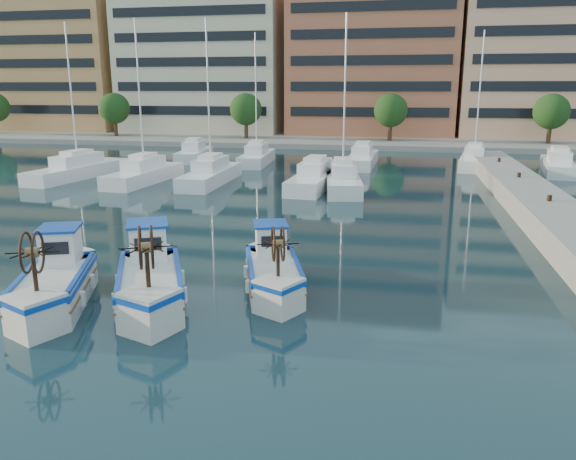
{
  "coord_description": "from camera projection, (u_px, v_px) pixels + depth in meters",
  "views": [
    {
      "loc": [
        5.46,
        -16.21,
        6.8
      ],
      "look_at": [
        1.34,
        4.28,
        1.5
      ],
      "focal_mm": 35.0,
      "sensor_mm": 36.0,
      "label": 1
    }
  ],
  "objects": [
    {
      "name": "ground",
      "position": [
        221.0,
        305.0,
        18.12
      ],
      "size": [
        300.0,
        300.0,
        0.0
      ],
      "primitive_type": "plane",
      "color": "#183640",
      "rests_on": "ground"
    },
    {
      "name": "waterfront",
      "position": [
        435.0,
        55.0,
        75.43
      ],
      "size": [
        180.0,
        40.0,
        25.6
      ],
      "color": "gray",
      "rests_on": "ground"
    },
    {
      "name": "yacht_marina",
      "position": [
        296.0,
        168.0,
        45.3
      ],
      "size": [
        40.83,
        22.25,
        11.5
      ],
      "color": "white",
      "rests_on": "ground"
    },
    {
      "name": "fishing_boat_a",
      "position": [
        55.0,
        280.0,
        18.01
      ],
      "size": [
        3.35,
        4.86,
        2.93
      ],
      "rotation": [
        0.0,
        0.0,
        0.35
      ],
      "color": "silver",
      "rests_on": "ground"
    },
    {
      "name": "fishing_boat_b",
      "position": [
        150.0,
        277.0,
        18.22
      ],
      "size": [
        3.77,
        5.08,
        3.06
      ],
      "rotation": [
        0.0,
        0.0,
        0.43
      ],
      "color": "silver",
      "rests_on": "ground"
    },
    {
      "name": "fishing_boat_c",
      "position": [
        273.0,
        268.0,
        19.4
      ],
      "size": [
        2.92,
        4.45,
        2.69
      ],
      "rotation": [
        0.0,
        0.0,
        0.31
      ],
      "color": "silver",
      "rests_on": "ground"
    }
  ]
}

